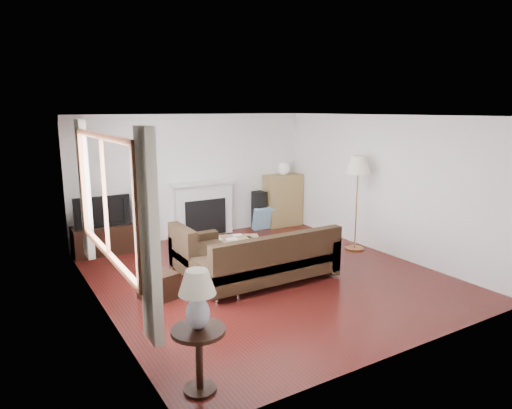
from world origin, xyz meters
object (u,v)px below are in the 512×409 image
bookshelf (283,200)px  side_table (199,360)px  floor_lamp (357,203)px  coffee_table (230,250)px  tv_stand (103,240)px  sectional_sofa (267,258)px

bookshelf → side_table: bearing=-131.4°
floor_lamp → side_table: (-4.32, -2.55, -0.57)m
bookshelf → coffee_table: size_ratio=1.12×
tv_stand → sectional_sofa: sectional_sofa is taller
sectional_sofa → floor_lamp: size_ratio=1.35×
sectional_sofa → side_table: 2.82m
sectional_sofa → side_table: size_ratio=3.79×
tv_stand → sectional_sofa: 3.29m
bookshelf → coffee_table: bookshelf is taller
coffee_table → side_table: side_table is taller
sectional_sofa → coffee_table: size_ratio=2.30×
tv_stand → sectional_sofa: bearing=-56.8°
sectional_sofa → side_table: (-2.00, -1.98, -0.07)m
bookshelf → sectional_sofa: size_ratio=0.49×
bookshelf → side_table: 6.36m
coffee_table → tv_stand: bearing=161.8°
tv_stand → coffee_table: tv_stand is taller
bookshelf → side_table: bookshelf is taller
bookshelf → floor_lamp: bearing=-86.8°
tv_stand → side_table: 4.74m
coffee_table → side_table: 3.74m
floor_lamp → tv_stand: bearing=152.1°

